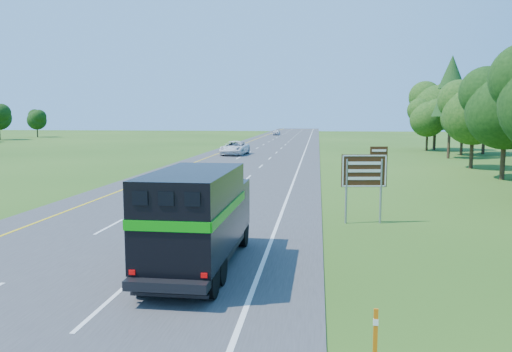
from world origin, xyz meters
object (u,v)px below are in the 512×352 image
object	(u,v)px
horse_truck	(198,216)
exit_sign	(365,174)
white_suv	(235,148)
far_car	(277,132)

from	to	relation	value
horse_truck	exit_sign	xyz separation A→B (m)	(5.86, 7.74, 0.53)
white_suv	far_car	distance (m)	63.42
horse_truck	far_car	distance (m)	109.70
horse_truck	exit_sign	bearing A→B (deg)	53.38
far_car	exit_sign	bearing A→B (deg)	-81.93
white_suv	far_car	bearing A→B (deg)	93.24
far_car	white_suv	bearing A→B (deg)	-88.87
white_suv	exit_sign	bearing A→B (deg)	-68.85
white_suv	exit_sign	xyz separation A→B (m)	(12.41, -38.33, 1.39)
horse_truck	white_suv	bearing A→B (deg)	98.58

